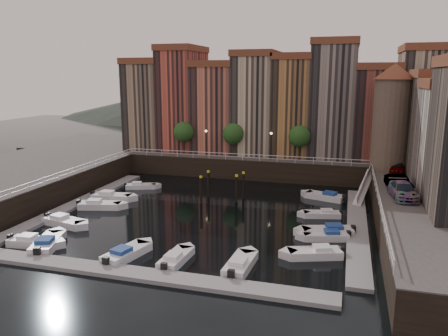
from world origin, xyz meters
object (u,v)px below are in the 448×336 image
(car_a, at_px, (397,168))
(car_b, at_px, (399,183))
(gangway, at_px, (364,185))
(boat_left_2, at_px, (99,205))
(corner_tower, at_px, (391,116))
(boat_left_1, at_px, (64,222))
(mooring_pilings, at_px, (222,188))
(boat_left_0, at_px, (33,242))
(car_c, at_px, (403,191))

(car_a, bearing_deg, car_b, -86.50)
(car_a, bearing_deg, gangway, -136.05)
(gangway, distance_m, boat_left_2, 32.40)
(corner_tower, relative_size, boat_left_1, 2.63)
(mooring_pilings, distance_m, boat_left_0, 22.82)
(boat_left_1, bearing_deg, corner_tower, 46.17)
(mooring_pilings, distance_m, boat_left_1, 18.95)
(gangway, height_order, car_a, car_a)
(boat_left_0, height_order, boat_left_1, boat_left_1)
(car_a, bearing_deg, boat_left_0, -133.26)
(mooring_pilings, bearing_deg, car_c, -12.09)
(boat_left_1, height_order, car_b, car_b)
(car_c, bearing_deg, corner_tower, 84.53)
(car_b, bearing_deg, mooring_pilings, 162.95)
(gangway, distance_m, car_a, 5.20)
(car_c, bearing_deg, mooring_pilings, 160.64)
(boat_left_2, height_order, car_b, car_b)
(boat_left_0, height_order, car_b, car_b)
(gangway, distance_m, mooring_pilings, 17.70)
(corner_tower, relative_size, mooring_pilings, 2.88)
(boat_left_1, distance_m, car_a, 40.48)
(corner_tower, relative_size, car_b, 2.89)
(corner_tower, xyz_separation_m, boat_left_0, (-32.47, -28.51, -9.82))
(boat_left_2, bearing_deg, boat_left_1, -107.27)
(car_b, xyz_separation_m, car_c, (0.08, -3.46, 0.02))
(corner_tower, distance_m, mooring_pilings, 23.64)
(mooring_pilings, xyz_separation_m, car_b, (20.22, -0.89, 2.14))
(mooring_pilings, relative_size, car_b, 1.00)
(boat_left_1, height_order, car_a, car_a)
(car_b, bearing_deg, car_a, 70.96)
(boat_left_1, distance_m, boat_left_2, 6.20)
(car_c, bearing_deg, boat_left_2, 177.62)
(gangway, distance_m, car_b, 7.02)
(mooring_pilings, relative_size, boat_left_0, 0.97)
(corner_tower, bearing_deg, car_b, -88.06)
(corner_tower, bearing_deg, gangway, -122.80)
(boat_left_0, relative_size, boat_left_2, 0.94)
(boat_left_0, bearing_deg, boat_left_2, 85.93)
(corner_tower, bearing_deg, mooring_pilings, -154.35)
(gangway, bearing_deg, car_c, -70.44)
(gangway, relative_size, mooring_pilings, 1.74)
(corner_tower, height_order, boat_left_2, corner_tower)
(corner_tower, xyz_separation_m, gangway, (-2.90, -4.50, -8.28))
(boat_left_1, xyz_separation_m, car_a, (34.27, 21.29, 3.34))
(boat_left_0, distance_m, car_b, 37.63)
(boat_left_0, xyz_separation_m, car_b, (32.83, 18.08, 3.41))
(gangway, bearing_deg, car_a, 35.93)
(corner_tower, distance_m, car_c, 15.29)
(mooring_pilings, relative_size, car_a, 1.11)
(mooring_pilings, xyz_separation_m, car_a, (20.91, 7.90, 2.08))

